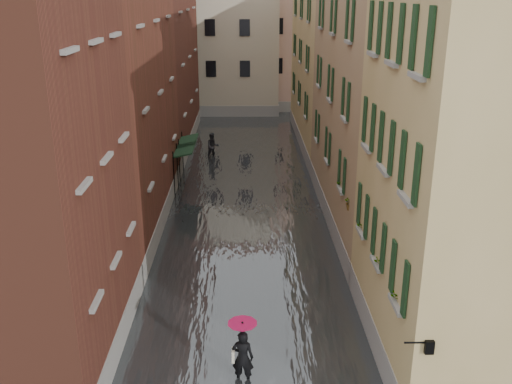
{
  "coord_description": "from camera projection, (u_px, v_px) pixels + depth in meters",
  "views": [
    {
      "loc": [
        -0.02,
        -17.55,
        11.05
      ],
      "look_at": [
        0.42,
        5.13,
        3.0
      ],
      "focal_mm": 40.0,
      "sensor_mm": 36.0,
      "label": 1
    }
  ],
  "objects": [
    {
      "name": "ground",
      "position": [
        247.0,
        320.0,
        20.23
      ],
      "size": [
        120.0,
        120.0,
        0.0
      ],
      "primitive_type": "plane",
      "color": "#5C5B5E",
      "rests_on": "ground"
    },
    {
      "name": "floodwater",
      "position": [
        246.0,
        194.0,
        32.45
      ],
      "size": [
        10.0,
        60.0,
        0.2
      ],
      "primitive_type": "cube",
      "color": "#414548",
      "rests_on": "ground"
    },
    {
      "name": "building_left_mid",
      "position": [
        95.0,
        99.0,
        26.49
      ],
      "size": [
        6.0,
        14.0,
        12.5
      ],
      "primitive_type": "cube",
      "color": "maroon",
      "rests_on": "ground"
    },
    {
      "name": "building_left_far",
      "position": [
        146.0,
        51.0,
        40.37
      ],
      "size": [
        6.0,
        16.0,
        14.0
      ],
      "primitive_type": "cube",
      "color": "brown",
      "rests_on": "ground"
    },
    {
      "name": "building_right_near",
      "position": [
        487.0,
        183.0,
        16.55
      ],
      "size": [
        6.0,
        8.0,
        11.5
      ],
      "primitive_type": "cube",
      "color": "tan",
      "rests_on": "ground"
    },
    {
      "name": "building_right_mid",
      "position": [
        395.0,
        93.0,
        26.66
      ],
      "size": [
        6.0,
        14.0,
        13.0
      ],
      "primitive_type": "cube",
      "color": "#9F8260",
      "rests_on": "ground"
    },
    {
      "name": "building_right_far",
      "position": [
        342.0,
        68.0,
        41.05
      ],
      "size": [
        6.0,
        16.0,
        11.5
      ],
      "primitive_type": "cube",
      "color": "tan",
      "rests_on": "ground"
    },
    {
      "name": "building_end_cream",
      "position": [
        213.0,
        41.0,
        53.8
      ],
      "size": [
        12.0,
        9.0,
        13.0
      ],
      "primitive_type": "cube",
      "color": "#BEB297",
      "rests_on": "ground"
    },
    {
      "name": "building_end_pink",
      "position": [
        306.0,
        44.0,
        56.02
      ],
      "size": [
        10.0,
        9.0,
        12.0
      ],
      "primitive_type": "cube",
      "color": "tan",
      "rests_on": "ground"
    },
    {
      "name": "awning_near",
      "position": [
        184.0,
        151.0,
        32.25
      ],
      "size": [
        1.09,
        2.76,
        2.8
      ],
      "color": "#16311C",
      "rests_on": "ground"
    },
    {
      "name": "awning_far",
      "position": [
        187.0,
        143.0,
        33.96
      ],
      "size": [
        1.09,
        2.96,
        2.8
      ],
      "color": "#16311C",
      "rests_on": "ground"
    },
    {
      "name": "wall_lantern",
      "position": [
        428.0,
        346.0,
        13.65
      ],
      "size": [
        0.71,
        0.22,
        0.35
      ],
      "color": "black",
      "rests_on": "ground"
    },
    {
      "name": "window_planters",
      "position": [
        365.0,
        221.0,
        19.68
      ],
      "size": [
        0.59,
        10.26,
        0.84
      ],
      "color": "brown",
      "rests_on": "ground"
    },
    {
      "name": "pedestrian_main",
      "position": [
        243.0,
        349.0,
        16.58
      ],
      "size": [
        0.87,
        0.87,
        2.06
      ],
      "color": "black",
      "rests_on": "ground"
    },
    {
      "name": "pedestrian_far",
      "position": [
        213.0,
        147.0,
        38.96
      ],
      "size": [
        1.11,
        0.99,
        1.88
      ],
      "primitive_type": "imported",
      "rotation": [
        0.0,
        0.0,
        0.36
      ],
      "color": "black",
      "rests_on": "ground"
    }
  ]
}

